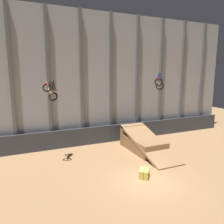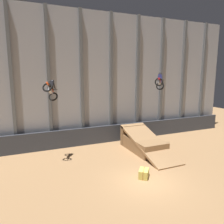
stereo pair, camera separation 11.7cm
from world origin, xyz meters
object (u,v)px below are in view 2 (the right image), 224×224
Objects in this scene: dirt_ramp at (143,142)px; rider_bike_left_air at (51,89)px; rider_bike_right_air at (160,82)px; hay_bale_trackside at (144,173)px.

dirt_ramp is 9.34m from rider_bike_left_air.
rider_bike_left_air is (-7.85, 0.47, 5.03)m from dirt_ramp.
rider_bike_left_air is at bearing 176.59° from dirt_ramp.
dirt_ramp is 3.55× the size of rider_bike_left_air.
dirt_ramp is at bearing 23.43° from rider_bike_left_air.
rider_bike_right_air reaches higher than rider_bike_left_air.
rider_bike_right_air is at bearing -4.88° from dirt_ramp.
rider_bike_right_air is 1.62× the size of hay_bale_trackside.
rider_bike_right_air is at bearing 23.20° from rider_bike_left_air.
rider_bike_left_air is at bearing -143.54° from rider_bike_right_air.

